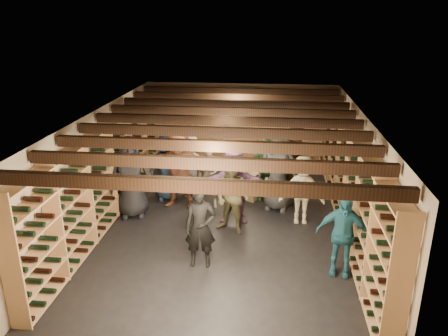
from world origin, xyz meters
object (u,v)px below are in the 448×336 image
person_1 (200,227)px  person_8 (297,165)px  person_4 (342,234)px  person_6 (166,167)px  crate_loose (259,187)px  person_2 (232,197)px  person_7 (210,176)px  crate_stack_left (247,186)px  crate_stack_right (275,186)px  person_0 (131,177)px  person_5 (179,168)px  person_10 (266,170)px  person_11 (234,186)px  person_9 (190,167)px  person_3 (302,190)px  person_12 (278,170)px

person_1 → person_8: (1.80, 2.96, 0.19)m
person_4 → person_6: 4.72m
crate_loose → person_2: bearing=-101.6°
person_6 → person_7: size_ratio=1.05×
crate_stack_left → crate_stack_right: bearing=35.7°
person_0 → person_5: size_ratio=0.98×
person_10 → crate_stack_right: bearing=74.9°
crate_loose → person_11: size_ratio=0.31×
person_5 → person_6: bearing=144.6°
person_9 → person_10: (1.84, 0.00, -0.00)m
person_3 → person_7: bearing=164.3°
person_4 → person_12: bearing=122.0°
crate_stack_right → person_11: person_11 is taller
crate_stack_right → person_9: (-2.09, -0.50, 0.61)m
person_6 → crate_stack_left: bearing=-7.6°
person_9 → person_12: (2.12, -0.47, 0.17)m
person_2 → crate_stack_left: bearing=107.3°
person_0 → person_6: size_ratio=1.16×
person_10 → person_11: size_ratio=0.95×
crate_loose → person_2: 2.48m
person_5 → person_4: bearing=-28.7°
person_1 → person_5: bearing=106.0°
person_2 → person_8: bearing=74.3°
person_1 → person_8: bearing=54.8°
crate_stack_right → person_8: bearing=-52.6°
person_3 → crate_stack_left: bearing=137.5°
person_0 → person_4: (4.29, -1.83, -0.17)m
person_12 → person_2: bearing=-115.3°
person_5 → person_9: size_ratio=1.22×
crate_loose → person_9: 1.90m
crate_stack_left → person_9: 1.47m
person_3 → person_8: 1.07m
crate_stack_right → person_1: 3.85m
crate_stack_left → person_12: (0.72, -0.48, 0.61)m
person_12 → person_0: bearing=-156.3°
person_9 → person_10: person_9 is taller
person_6 → person_8: (3.10, 0.09, 0.14)m
crate_stack_left → person_8: (1.15, -0.11, 0.61)m
person_2 → person_6: size_ratio=0.98×
person_10 → person_1: bearing=-98.1°
person_3 → person_8: bearing=95.1°
person_8 → crate_stack_right: bearing=102.7°
person_8 → person_9: bearing=153.0°
person_1 → person_3: 2.68m
person_6 → crate_stack_right: bearing=1.4°
person_0 → person_9: size_ratio=1.19×
person_1 → person_4: person_1 is taller
person_4 → person_11: 2.74m
person_1 → crate_stack_left: bearing=74.2°
person_4 → person_5: (-3.35, 2.49, 0.20)m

